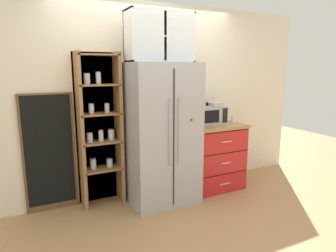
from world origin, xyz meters
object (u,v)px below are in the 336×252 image
object	(u,v)px
mug_charcoal	(215,121)
chalkboard_menu	(49,153)
bottle_clear	(213,115)
microwave	(208,115)
refrigerator	(161,134)
mug_cream	(234,119)
coffee_maker	(214,113)

from	to	relation	value
mug_charcoal	chalkboard_menu	distance (m)	2.20
bottle_clear	microwave	bearing A→B (deg)	158.11
refrigerator	microwave	size ratio (longest dim) A/B	4.05
mug_charcoal	chalkboard_menu	xyz separation A→B (m)	(-2.17, 0.30, -0.26)
mug_cream	bottle_clear	size ratio (longest dim) A/B	0.37
coffee_maker	mug_cream	distance (m)	0.34
mug_cream	coffee_maker	bearing A→B (deg)	169.08
mug_cream	chalkboard_menu	size ratio (longest dim) A/B	0.07
mug_cream	microwave	bearing A→B (deg)	164.74
mug_cream	bottle_clear	bearing A→B (deg)	166.13
coffee_maker	mug_charcoal	bearing A→B (deg)	-86.70
microwave	mug_charcoal	bearing A→B (deg)	-47.50
mug_charcoal	bottle_clear	world-z (taller)	bottle_clear
refrigerator	coffee_maker	xyz separation A→B (m)	(0.85, 0.06, 0.20)
microwave	mug_charcoal	size ratio (longest dim) A/B	3.58
coffee_maker	chalkboard_menu	size ratio (longest dim) A/B	0.22
mug_charcoal	chalkboard_menu	bearing A→B (deg)	172.14
refrigerator	bottle_clear	xyz separation A→B (m)	(0.85, 0.08, 0.17)
mug_cream	mug_charcoal	size ratio (longest dim) A/B	0.86
microwave	coffee_maker	size ratio (longest dim) A/B	1.42
refrigerator	microwave	xyz separation A→B (m)	(0.78, 0.10, 0.17)
refrigerator	mug_cream	distance (m)	1.16
coffee_maker	mug_charcoal	xyz separation A→B (m)	(0.00, -0.03, -0.11)
microwave	bottle_clear	world-z (taller)	bottle_clear
refrigerator	coffee_maker	size ratio (longest dim) A/B	5.74
refrigerator	coffee_maker	world-z (taller)	refrigerator
refrigerator	mug_charcoal	distance (m)	0.85
refrigerator	mug_charcoal	xyz separation A→B (m)	(0.85, 0.03, 0.09)
microwave	mug_cream	size ratio (longest dim) A/B	4.18
refrigerator	bottle_clear	size ratio (longest dim) A/B	6.20
coffee_maker	refrigerator	bearing A→B (deg)	-176.03
bottle_clear	chalkboard_menu	size ratio (longest dim) A/B	0.20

